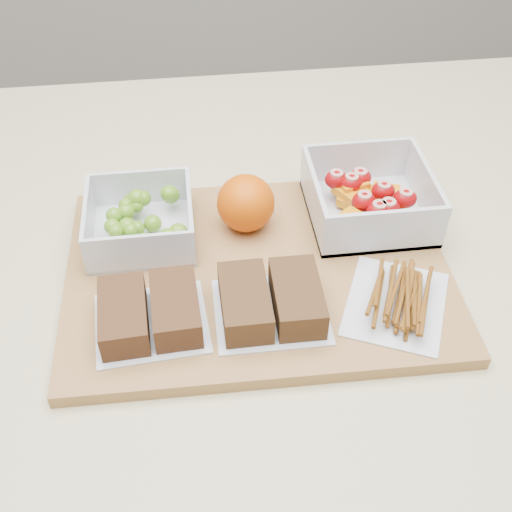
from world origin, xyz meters
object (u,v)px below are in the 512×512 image
object	(u,v)px
fruit_container	(369,200)
sandwich_bag_left	(150,313)
pretzel_bag	(397,296)
orange	(246,203)
cutting_board	(258,272)
grape_container	(142,220)
sandwich_bag_center	(271,301)

from	to	relation	value
fruit_container	sandwich_bag_left	size ratio (longest dim) A/B	1.18
sandwich_bag_left	pretzel_bag	xyz separation A→B (m)	(0.25, -0.01, -0.00)
fruit_container	orange	xyz separation A→B (m)	(-0.15, -0.00, 0.01)
orange	pretzel_bag	xyz separation A→B (m)	(0.14, -0.14, -0.02)
cutting_board	fruit_container	bearing A→B (deg)	28.39
fruit_container	sandwich_bag_left	xyz separation A→B (m)	(-0.26, -0.14, -0.01)
orange	sandwich_bag_left	bearing A→B (deg)	-128.82
grape_container	sandwich_bag_left	distance (m)	0.14
grape_container	sandwich_bag_left	world-z (taller)	grape_container
cutting_board	sandwich_bag_center	world-z (taller)	sandwich_bag_center
orange	grape_container	bearing A→B (deg)	-179.25
sandwich_bag_left	sandwich_bag_center	world-z (taller)	sandwich_bag_center
grape_container	sandwich_bag_center	bearing A→B (deg)	-46.79
grape_container	fruit_container	bearing A→B (deg)	0.70
sandwich_bag_left	sandwich_bag_center	size ratio (longest dim) A/B	1.02
orange	sandwich_bag_left	xyz separation A→B (m)	(-0.11, -0.14, -0.02)
pretzel_bag	orange	bearing A→B (deg)	134.06
grape_container	fruit_container	world-z (taller)	fruit_container
fruit_container	sandwich_bag_center	size ratio (longest dim) A/B	1.21
sandwich_bag_left	orange	bearing A→B (deg)	51.18
fruit_container	sandwich_bag_center	distance (m)	0.20
sandwich_bag_left	grape_container	bearing A→B (deg)	93.07
sandwich_bag_left	pretzel_bag	distance (m)	0.25
cutting_board	orange	xyz separation A→B (m)	(-0.00, 0.07, 0.04)
cutting_board	orange	distance (m)	0.08
cutting_board	grape_container	world-z (taller)	grape_container
grape_container	sandwich_bag_left	size ratio (longest dim) A/B	1.01
orange	sandwich_bag_center	bearing A→B (deg)	-85.97
orange	fruit_container	bearing A→B (deg)	0.66
cutting_board	fruit_container	xyz separation A→B (m)	(0.14, 0.07, 0.03)
fruit_container	grape_container	bearing A→B (deg)	-179.30
sandwich_bag_center	pretzel_bag	size ratio (longest dim) A/B	0.78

